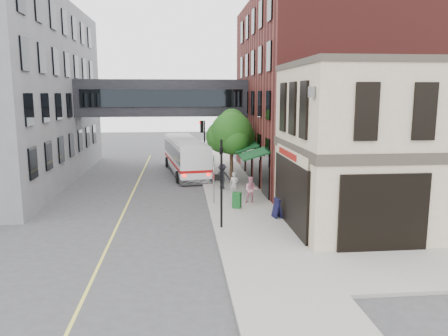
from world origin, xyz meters
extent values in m
plane|color=#38383A|center=(0.00, 0.00, 0.00)|extent=(120.00, 120.00, 0.00)
cube|color=gray|center=(2.00, 14.00, 0.07)|extent=(4.00, 60.00, 0.15)
cube|color=tan|center=(9.00, 2.00, 4.08)|extent=(10.00, 8.00, 8.15)
cube|color=#38332B|center=(9.00, 2.00, 4.15)|extent=(10.12, 8.12, 0.50)
cube|color=#38332B|center=(9.00, 2.00, 8.30)|extent=(10.12, 8.12, 0.30)
cube|color=black|center=(3.94, 2.00, 1.85)|extent=(0.14, 6.40, 3.40)
cube|color=black|center=(3.90, 2.00, 1.85)|extent=(0.04, 5.90, 3.00)
cube|color=maroon|center=(3.88, 2.60, 3.80)|extent=(0.03, 3.60, 0.32)
cube|color=#551D1A|center=(10.00, 15.00, 7.00)|extent=(12.00, 18.00, 14.00)
cube|color=#0D3A14|center=(3.14, 13.75, 3.00)|extent=(1.80, 13.00, 0.40)
cube|color=black|center=(-3.00, 18.00, 6.50)|extent=(14.00, 3.00, 3.00)
cube|color=black|center=(-3.00, 16.45, 6.50)|extent=(13.00, 0.08, 1.40)
cube|color=black|center=(-3.00, 19.55, 6.50)|extent=(13.00, 0.08, 1.40)
cylinder|color=black|center=(0.40, 2.00, 2.40)|extent=(0.12, 0.12, 4.50)
cube|color=black|center=(0.18, 2.00, 2.75)|extent=(0.25, 0.22, 0.30)
imported|color=black|center=(0.40, 2.00, 4.25)|extent=(0.20, 0.16, 1.00)
cylinder|color=black|center=(0.40, 17.00, 2.40)|extent=(0.12, 0.12, 4.50)
cube|color=black|center=(0.18, 17.00, 2.75)|extent=(0.25, 0.22, 0.30)
cube|color=black|center=(0.18, 17.00, 4.15)|extent=(0.28, 0.28, 1.00)
sphere|color=#FF0C05|center=(0.02, 17.00, 4.50)|extent=(0.18, 0.18, 0.18)
cylinder|color=gray|center=(0.40, 7.00, 1.65)|extent=(0.08, 0.08, 3.00)
cube|color=white|center=(0.38, 7.00, 2.35)|extent=(0.03, 0.75, 0.22)
cube|color=#0C591E|center=(0.38, 7.00, 2.90)|extent=(0.03, 0.70, 0.18)
cube|color=#B20C0C|center=(0.38, 7.00, 1.85)|extent=(0.03, 0.30, 0.40)
cylinder|color=#382619|center=(2.20, 13.00, 1.55)|extent=(0.28, 0.28, 2.80)
sphere|color=#155116|center=(2.20, 13.00, 3.95)|extent=(3.20, 3.20, 3.20)
sphere|color=#155116|center=(3.00, 13.50, 3.55)|extent=(2.20, 2.20, 2.20)
sphere|color=#155116|center=(1.50, 13.30, 3.65)|extent=(2.40, 2.40, 2.40)
sphere|color=#155116|center=(2.30, 13.60, 4.75)|extent=(2.00, 2.00, 2.00)
cube|color=#D8CC4C|center=(-5.00, 10.00, 0.01)|extent=(0.12, 40.00, 0.01)
cube|color=white|center=(-1.20, 18.16, 1.58)|extent=(3.86, 11.23, 2.78)
cube|color=black|center=(-1.20, 18.16, 2.06)|extent=(3.90, 11.05, 1.01)
cube|color=#B20C0C|center=(-1.20, 18.16, 1.10)|extent=(3.92, 11.26, 0.21)
cylinder|color=black|center=(-1.84, 14.01, 0.48)|extent=(0.41, 0.99, 0.96)
cylinder|color=black|center=(0.53, 14.34, 0.48)|extent=(0.41, 0.99, 0.96)
cylinder|color=black|center=(-2.88, 21.60, 0.48)|extent=(0.41, 0.99, 0.96)
cylinder|color=black|center=(-0.51, 21.93, 0.48)|extent=(0.41, 0.99, 0.96)
imported|color=beige|center=(1.90, 8.86, 0.94)|extent=(0.63, 0.46, 1.58)
imported|color=pink|center=(2.70, 6.76, 0.98)|extent=(0.89, 0.74, 1.66)
imported|color=black|center=(1.31, 10.95, 1.06)|extent=(1.27, 0.86, 1.81)
cube|color=#13541F|center=(1.67, 5.68, 0.62)|extent=(0.60, 0.57, 0.94)
cube|color=black|center=(3.60, 3.43, 0.69)|extent=(0.51, 0.68, 1.09)
camera|label=1|loc=(-1.62, -19.34, 6.90)|focal=35.00mm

